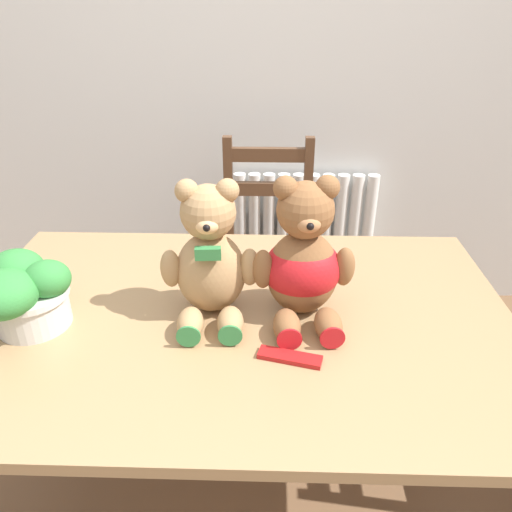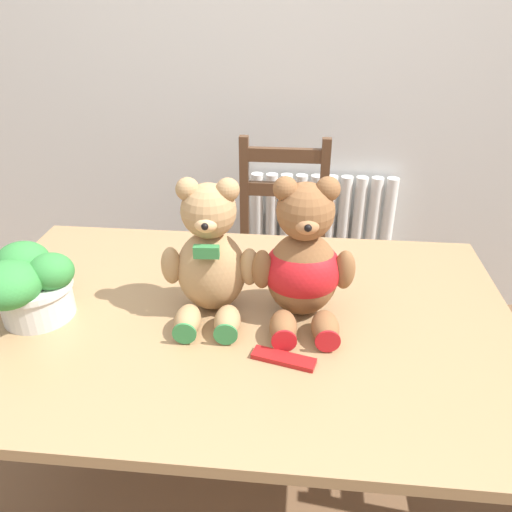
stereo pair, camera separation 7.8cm
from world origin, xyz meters
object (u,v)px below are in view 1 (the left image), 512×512
Objects in this scene: wooden_chair_behind at (267,255)px; chocolate_bar at (290,357)px; teddy_bear_left at (210,259)px; teddy_bear_right at (303,262)px; potted_plant at (22,292)px.

wooden_chair_behind is 6.49× the size of chocolate_bar.
chocolate_bar is at bearing 132.42° from teddy_bear_left.
teddy_bear_right reaches higher than teddy_bear_left.
teddy_bear_left is 1.53× the size of potted_plant.
teddy_bear_left is 0.32m from chocolate_bar.
potted_plant is at bearing 58.78° from wooden_chair_behind.
wooden_chair_behind is 1.13m from chocolate_bar.
potted_plant is at bearing 2.39° from teddy_bear_right.
potted_plant is (-0.69, -0.09, -0.05)m from teddy_bear_right.
wooden_chair_behind is at bearing 93.23° from chocolate_bar.
wooden_chair_behind is 2.57× the size of teddy_bear_right.
teddy_bear_left is at bearing 10.74° from potted_plant.
teddy_bear_left reaches higher than potted_plant.
chocolate_bar is at bearing -9.27° from potted_plant.
teddy_bear_right is 1.58× the size of potted_plant.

